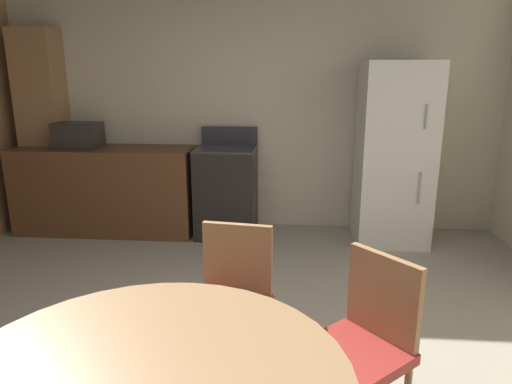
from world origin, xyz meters
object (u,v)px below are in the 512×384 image
object	(u,v)px
chair_northeast	(364,339)
chair_north	(233,297)
refrigerator	(394,155)
microwave	(78,135)
oven_range	(227,191)

from	to	relation	value
chair_northeast	chair_north	bearing A→B (deg)	-69.42
refrigerator	microwave	size ratio (longest dim) A/B	4.00
oven_range	chair_north	xyz separation A→B (m)	(0.38, -2.36, 0.03)
refrigerator	chair_northeast	distance (m)	2.75
refrigerator	microwave	bearing A→B (deg)	179.10
oven_range	refrigerator	bearing A→B (deg)	-1.85
oven_range	refrigerator	size ratio (longest dim) A/B	0.62
chair_northeast	chair_north	size ratio (longest dim) A/B	1.00
refrigerator	chair_north	xyz separation A→B (m)	(-1.28, -2.31, -0.38)
oven_range	microwave	xyz separation A→B (m)	(-1.54, -0.00, 0.56)
oven_range	microwave	world-z (taller)	microwave
refrigerator	microwave	xyz separation A→B (m)	(-3.20, 0.05, 0.15)
oven_range	chair_northeast	xyz separation A→B (m)	(1.01, -2.70, 0.03)
microwave	refrigerator	bearing A→B (deg)	-0.90
chair_northeast	refrigerator	bearing A→B (deg)	-145.37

